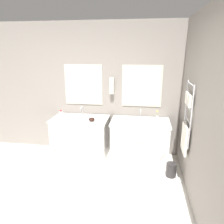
% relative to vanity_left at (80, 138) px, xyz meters
% --- Properties ---
extents(wall_back, '(5.13, 0.17, 2.60)m').
position_rel_vanity_left_xyz_m(wall_back, '(0.16, 0.40, 0.90)').
color(wall_back, gray).
rests_on(wall_back, ground_plane).
extents(wall_right, '(0.13, 4.32, 2.60)m').
position_rel_vanity_left_xyz_m(wall_right, '(1.94, -0.85, 0.89)').
color(wall_right, gray).
rests_on(wall_right, ground_plane).
extents(vanity_left, '(1.08, 0.69, 0.79)m').
position_rel_vanity_left_xyz_m(vanity_left, '(0.00, 0.00, 0.00)').
color(vanity_left, white).
rests_on(vanity_left, ground_plane).
extents(vanity_right, '(1.08, 0.69, 0.79)m').
position_rel_vanity_left_xyz_m(vanity_right, '(1.16, 0.00, 0.00)').
color(vanity_right, white).
rests_on(vanity_right, ground_plane).
extents(faucet_left, '(0.17, 0.12, 0.19)m').
position_rel_vanity_left_xyz_m(faucet_left, '(-0.00, 0.19, 0.48)').
color(faucet_left, silver).
rests_on(faucet_left, vanity_left).
extents(faucet_right, '(0.17, 0.12, 0.19)m').
position_rel_vanity_left_xyz_m(faucet_right, '(1.16, 0.19, 0.48)').
color(faucet_right, silver).
rests_on(faucet_right, vanity_right).
extents(toiletry_bottle, '(0.07, 0.07, 0.17)m').
position_rel_vanity_left_xyz_m(toiletry_bottle, '(-0.34, -0.06, 0.47)').
color(toiletry_bottle, silver).
rests_on(toiletry_bottle, vanity_left).
extents(amenity_bowl, '(0.11, 0.11, 0.07)m').
position_rel_vanity_left_xyz_m(amenity_bowl, '(0.27, -0.10, 0.43)').
color(amenity_bowl, black).
rests_on(amenity_bowl, vanity_left).
extents(flower_vase, '(0.04, 0.04, 0.21)m').
position_rel_vanity_left_xyz_m(flower_vase, '(1.46, 0.09, 0.47)').
color(flower_vase, silver).
rests_on(flower_vase, vanity_right).
extents(soap_dish, '(0.09, 0.07, 0.04)m').
position_rel_vanity_left_xyz_m(soap_dish, '(0.83, -0.12, 0.41)').
color(soap_dish, white).
rests_on(soap_dish, vanity_right).
extents(waste_bin, '(0.18, 0.18, 0.24)m').
position_rel_vanity_left_xyz_m(waste_bin, '(1.72, -0.46, -0.28)').
color(waste_bin, '#282626').
rests_on(waste_bin, ground_plane).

